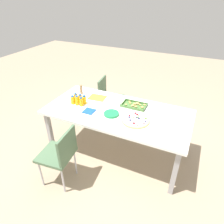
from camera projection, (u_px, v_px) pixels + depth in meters
ground_plane at (117, 151)px, 3.22m from camera, size 12.00×12.00×0.00m
party_table at (117, 115)px, 2.85m from camera, size 2.02×0.98×0.76m
chair_far_left at (108, 95)px, 3.78m from camera, size 0.45×0.45×0.83m
chair_near_left at (60, 153)px, 2.46m from camera, size 0.44×0.44×0.83m
juice_bottle_0 at (73, 100)px, 2.96m from camera, size 0.06×0.06×0.13m
juice_bottle_1 at (77, 101)px, 2.92m from camera, size 0.05×0.05×0.15m
juice_bottle_2 at (81, 102)px, 2.90m from camera, size 0.05×0.05×0.14m
juice_bottle_3 at (76, 98)px, 3.02m from camera, size 0.06×0.06×0.13m
juice_bottle_4 at (80, 99)px, 2.99m from camera, size 0.06×0.06×0.13m
juice_bottle_5 at (84, 100)px, 2.96m from camera, size 0.06×0.06×0.13m
fruit_pizza at (136, 120)px, 2.60m from camera, size 0.36×0.36×0.05m
snack_tray at (134, 105)px, 2.92m from camera, size 0.36×0.22×0.04m
plate_stack at (111, 114)px, 2.72m from camera, size 0.21×0.21×0.03m
napkin_stack at (89, 111)px, 2.80m from camera, size 0.15×0.15×0.01m
cardboard_tube at (81, 89)px, 3.23m from camera, size 0.04×0.04×0.15m
paper_folder at (97, 98)px, 3.15m from camera, size 0.28×0.22×0.01m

